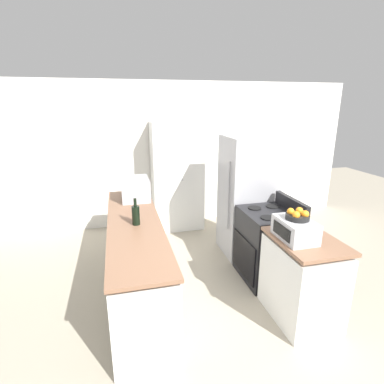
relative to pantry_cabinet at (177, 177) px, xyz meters
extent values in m
plane|color=#A89E89|center=(-0.05, -3.22, -0.96)|extent=(14.00, 14.00, 0.00)
cube|color=white|center=(-0.05, 0.31, 0.34)|extent=(7.00, 0.06, 2.60)
cube|color=silver|center=(-0.88, -1.83, -0.54)|extent=(0.58, 2.54, 0.84)
cube|color=#896047|center=(-0.88, -1.83, -0.07)|extent=(0.60, 2.59, 0.04)
cube|color=silver|center=(0.77, -2.73, -0.54)|extent=(0.58, 0.78, 0.84)
cube|color=#896047|center=(0.77, -2.73, -0.07)|extent=(0.60, 0.79, 0.04)
cube|color=silver|center=(0.00, 0.00, 0.00)|extent=(0.89, 0.53, 1.92)
sphere|color=#B2B2B7|center=(-0.04, -0.28, 0.00)|extent=(0.03, 0.03, 0.03)
sphere|color=#B2B2B7|center=(0.04, -0.28, 0.00)|extent=(0.03, 0.03, 0.03)
cube|color=black|center=(0.79, -1.94, -0.50)|extent=(0.64, 0.74, 0.91)
cube|color=black|center=(0.46, -1.94, -0.62)|extent=(0.02, 0.65, 0.50)
cube|color=black|center=(1.08, -1.94, 0.03)|extent=(0.06, 0.70, 0.16)
cylinder|color=black|center=(0.66, -2.12, -0.04)|extent=(0.17, 0.17, 0.01)
cylinder|color=black|center=(0.66, -1.76, -0.04)|extent=(0.17, 0.17, 0.01)
cylinder|color=black|center=(0.92, -2.12, -0.04)|extent=(0.17, 0.17, 0.01)
cylinder|color=black|center=(0.92, -1.76, -0.04)|extent=(0.17, 0.17, 0.01)
cube|color=#A3A3A8|center=(0.83, -1.19, -0.07)|extent=(0.71, 0.70, 1.77)
cylinder|color=gray|center=(0.45, -1.38, 0.02)|extent=(0.02, 0.02, 0.98)
cube|color=#B2B2B7|center=(-0.80, -0.98, 0.10)|extent=(0.38, 0.51, 0.30)
cube|color=black|center=(-0.60, -1.02, 0.10)|extent=(0.01, 0.32, 0.21)
cylinder|color=black|center=(-0.86, -1.93, 0.06)|extent=(0.09, 0.09, 0.22)
cylinder|color=black|center=(-0.86, -1.93, 0.21)|extent=(0.03, 0.03, 0.09)
cube|color=#B2B2B7|center=(0.65, -2.70, 0.06)|extent=(0.30, 0.43, 0.21)
cube|color=black|center=(0.50, -2.70, 0.06)|extent=(0.01, 0.30, 0.12)
cylinder|color=black|center=(0.67, -2.68, 0.18)|extent=(0.23, 0.23, 0.05)
sphere|color=orange|center=(0.72, -2.64, 0.23)|extent=(0.07, 0.07, 0.07)
sphere|color=orange|center=(0.62, -2.64, 0.23)|extent=(0.07, 0.07, 0.07)
sphere|color=orange|center=(0.62, -2.73, 0.23)|extent=(0.07, 0.07, 0.07)
sphere|color=orange|center=(0.72, -2.73, 0.23)|extent=(0.07, 0.07, 0.07)
camera|label=1|loc=(-1.01, -5.10, 1.26)|focal=28.00mm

